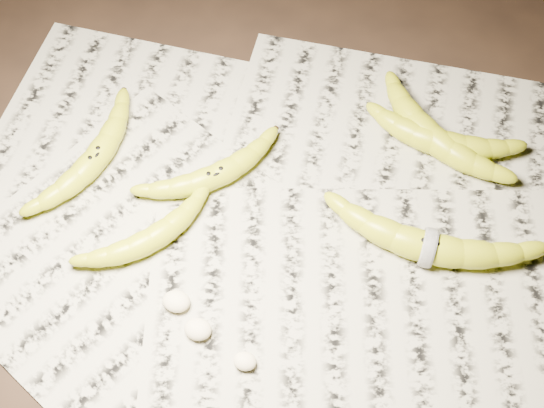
% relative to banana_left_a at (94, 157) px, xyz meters
% --- Properties ---
extents(ground, '(3.00, 3.00, 0.00)m').
position_rel_banana_left_a_xyz_m(ground, '(0.23, -0.04, -0.03)').
color(ground, black).
rests_on(ground, ground).
extents(newspaper_patch, '(0.90, 0.70, 0.01)m').
position_rel_banana_left_a_xyz_m(newspaper_patch, '(0.25, -0.04, -0.02)').
color(newspaper_patch, '#A7A38F').
rests_on(newspaper_patch, ground).
extents(banana_left_a, '(0.10, 0.21, 0.03)m').
position_rel_banana_left_a_xyz_m(banana_left_a, '(0.00, 0.00, 0.00)').
color(banana_left_a, '#B1BB17').
rests_on(banana_left_a, newspaper_patch).
extents(banana_left_b, '(0.15, 0.16, 0.03)m').
position_rel_banana_left_a_xyz_m(banana_left_b, '(0.11, -0.09, -0.00)').
color(banana_left_b, '#B1BB17').
rests_on(banana_left_b, newspaper_patch).
extents(banana_center, '(0.17, 0.16, 0.03)m').
position_rel_banana_left_a_xyz_m(banana_center, '(0.16, 0.02, -0.00)').
color(banana_center, '#B1BB17').
rests_on(banana_center, newspaper_patch).
extents(banana_taped, '(0.24, 0.07, 0.04)m').
position_rel_banana_left_a_xyz_m(banana_taped, '(0.45, -0.02, 0.00)').
color(banana_taped, '#B1BB17').
rests_on(banana_taped, newspaper_patch).
extents(banana_upper_a, '(0.20, 0.17, 0.04)m').
position_rel_banana_left_a_xyz_m(banana_upper_a, '(0.42, 0.15, 0.00)').
color(banana_upper_a, '#B1BB17').
rests_on(banana_upper_a, newspaper_patch).
extents(banana_upper_b, '(0.19, 0.07, 0.04)m').
position_rel_banana_left_a_xyz_m(banana_upper_b, '(0.44, 0.14, 0.00)').
color(banana_upper_b, '#B1BB17').
rests_on(banana_upper_b, newspaper_patch).
extents(measuring_tape, '(0.00, 0.05, 0.05)m').
position_rel_banana_left_a_xyz_m(measuring_tape, '(0.45, -0.02, 0.00)').
color(measuring_tape, white).
rests_on(measuring_tape, newspaper_patch).
extents(flesh_chunk_a, '(0.03, 0.03, 0.02)m').
position_rel_banana_left_a_xyz_m(flesh_chunk_a, '(0.20, -0.19, -0.01)').
color(flesh_chunk_a, '#F6E6BE').
rests_on(flesh_chunk_a, newspaper_patch).
extents(flesh_chunk_b, '(0.03, 0.03, 0.02)m').
position_rel_banana_left_a_xyz_m(flesh_chunk_b, '(0.17, -0.16, -0.01)').
color(flesh_chunk_b, '#F6E6BE').
rests_on(flesh_chunk_b, newspaper_patch).
extents(flesh_chunk_c, '(0.03, 0.02, 0.02)m').
position_rel_banana_left_a_xyz_m(flesh_chunk_c, '(0.27, -0.21, -0.01)').
color(flesh_chunk_c, '#F6E6BE').
rests_on(flesh_chunk_c, newspaper_patch).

